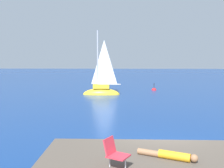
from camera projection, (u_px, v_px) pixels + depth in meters
ground_plane at (157, 153)px, 10.97m from camera, size 160.00×160.00×0.00m
boulder_seaward at (84, 163)px, 9.99m from camera, size 1.85×1.62×1.28m
boulder_inland at (192, 166)px, 9.73m from camera, size 1.92×1.81×1.03m
sailboat_near at (101, 91)px, 28.11m from camera, size 3.94×1.31×7.28m
person_sunbather at (170, 155)px, 7.76m from camera, size 1.65×0.86×0.25m
beach_chair at (114, 152)px, 7.10m from camera, size 0.75×0.70×0.80m
marker_buoy at (154, 90)px, 31.85m from camera, size 0.56×0.56×1.13m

